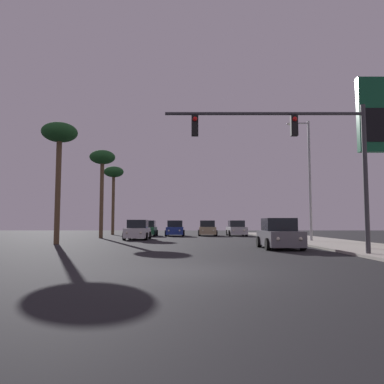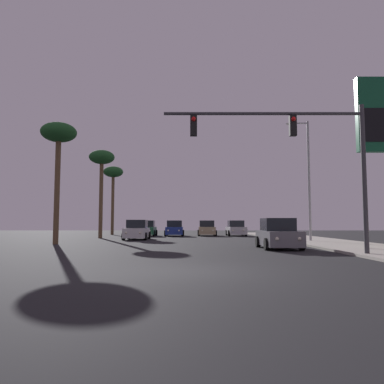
{
  "view_description": "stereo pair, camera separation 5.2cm",
  "coord_description": "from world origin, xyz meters",
  "px_view_note": "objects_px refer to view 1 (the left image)",
  "views": [
    {
      "loc": [
        0.0,
        -11.1,
        1.42
      ],
      "look_at": [
        -0.06,
        12.27,
        3.35
      ],
      "focal_mm": 35.0,
      "sensor_mm": 36.0,
      "label": 1
    },
    {
      "loc": [
        0.06,
        -11.1,
        1.42
      ],
      "look_at": [
        -0.06,
        12.27,
        3.35
      ],
      "focal_mm": 35.0,
      "sensor_mm": 36.0,
      "label": 2
    }
  ],
  "objects_px": {
    "gas_station_sign": "(378,124)",
    "palm_tree_near": "(60,139)",
    "palm_tree_mid": "(103,162)",
    "palm_tree_far": "(115,175)",
    "car_silver": "(237,229)",
    "car_grey": "(280,235)",
    "car_blue": "(176,229)",
    "car_tan": "(208,229)",
    "street_lamp": "(309,173)",
    "traffic_light_mast": "(306,145)",
    "car_green": "(148,229)",
    "car_white": "(139,231)"
  },
  "relations": [
    {
      "from": "car_silver",
      "to": "palm_tree_far",
      "type": "xyz_separation_m",
      "value": [
        -14.44,
        3.69,
        6.42
      ]
    },
    {
      "from": "car_blue",
      "to": "palm_tree_far",
      "type": "relative_size",
      "value": 0.52
    },
    {
      "from": "traffic_light_mast",
      "to": "palm_tree_mid",
      "type": "height_order",
      "value": "palm_tree_mid"
    },
    {
      "from": "car_silver",
      "to": "car_grey",
      "type": "distance_m",
      "value": 20.64
    },
    {
      "from": "car_grey",
      "to": "car_tan",
      "type": "bearing_deg",
      "value": -81.49
    },
    {
      "from": "palm_tree_near",
      "to": "car_grey",
      "type": "bearing_deg",
      "value": -17.34
    },
    {
      "from": "palm_tree_mid",
      "to": "palm_tree_far",
      "type": "height_order",
      "value": "palm_tree_mid"
    },
    {
      "from": "car_green",
      "to": "gas_station_sign",
      "type": "height_order",
      "value": "gas_station_sign"
    },
    {
      "from": "palm_tree_mid",
      "to": "palm_tree_far",
      "type": "relative_size",
      "value": 1.0
    },
    {
      "from": "car_blue",
      "to": "car_white",
      "type": "relative_size",
      "value": 1.0
    },
    {
      "from": "palm_tree_mid",
      "to": "car_silver",
      "type": "bearing_deg",
      "value": 25.18
    },
    {
      "from": "traffic_light_mast",
      "to": "gas_station_sign",
      "type": "relative_size",
      "value": 0.98
    },
    {
      "from": "car_silver",
      "to": "gas_station_sign",
      "type": "bearing_deg",
      "value": 100.65
    },
    {
      "from": "car_green",
      "to": "palm_tree_far",
      "type": "bearing_deg",
      "value": -42.83
    },
    {
      "from": "car_grey",
      "to": "palm_tree_far",
      "type": "xyz_separation_m",
      "value": [
        -14.36,
        24.33,
        6.42
      ]
    },
    {
      "from": "palm_tree_far",
      "to": "street_lamp",
      "type": "bearing_deg",
      "value": -43.43
    },
    {
      "from": "palm_tree_near",
      "to": "traffic_light_mast",
      "type": "bearing_deg",
      "value": -32.74
    },
    {
      "from": "palm_tree_far",
      "to": "car_silver",
      "type": "bearing_deg",
      "value": -14.34
    },
    {
      "from": "car_grey",
      "to": "palm_tree_mid",
      "type": "xyz_separation_m",
      "value": [
        -13.34,
        14.33,
        6.45
      ]
    },
    {
      "from": "car_green",
      "to": "car_grey",
      "type": "distance_m",
      "value": 22.35
    },
    {
      "from": "car_tan",
      "to": "car_silver",
      "type": "bearing_deg",
      "value": 175.9
    },
    {
      "from": "car_blue",
      "to": "street_lamp",
      "type": "relative_size",
      "value": 0.48
    },
    {
      "from": "car_grey",
      "to": "street_lamp",
      "type": "bearing_deg",
      "value": -118.77
    },
    {
      "from": "car_grey",
      "to": "palm_tree_far",
      "type": "distance_m",
      "value": 28.97
    },
    {
      "from": "car_blue",
      "to": "gas_station_sign",
      "type": "height_order",
      "value": "gas_station_sign"
    },
    {
      "from": "palm_tree_far",
      "to": "traffic_light_mast",
      "type": "bearing_deg",
      "value": -63.48
    },
    {
      "from": "gas_station_sign",
      "to": "car_silver",
      "type": "bearing_deg",
      "value": 102.41
    },
    {
      "from": "gas_station_sign",
      "to": "palm_tree_mid",
      "type": "distance_m",
      "value": 24.15
    },
    {
      "from": "car_blue",
      "to": "car_white",
      "type": "height_order",
      "value": "same"
    },
    {
      "from": "car_silver",
      "to": "car_green",
      "type": "bearing_deg",
      "value": 1.2
    },
    {
      "from": "street_lamp",
      "to": "gas_station_sign",
      "type": "relative_size",
      "value": 1.0
    },
    {
      "from": "car_white",
      "to": "street_lamp",
      "type": "relative_size",
      "value": 0.48
    },
    {
      "from": "car_white",
      "to": "palm_tree_far",
      "type": "relative_size",
      "value": 0.52
    },
    {
      "from": "car_silver",
      "to": "traffic_light_mast",
      "type": "bearing_deg",
      "value": 88.29
    },
    {
      "from": "car_white",
      "to": "palm_tree_mid",
      "type": "distance_m",
      "value": 8.04
    },
    {
      "from": "car_blue",
      "to": "car_tan",
      "type": "distance_m",
      "value": 3.62
    },
    {
      "from": "gas_station_sign",
      "to": "palm_tree_near",
      "type": "relative_size",
      "value": 1.09
    },
    {
      "from": "car_tan",
      "to": "street_lamp",
      "type": "relative_size",
      "value": 0.48
    },
    {
      "from": "car_silver",
      "to": "car_white",
      "type": "distance_m",
      "value": 13.27
    },
    {
      "from": "car_blue",
      "to": "car_white",
      "type": "distance_m",
      "value": 9.23
    },
    {
      "from": "palm_tree_far",
      "to": "car_tan",
      "type": "bearing_deg",
      "value": -16.82
    },
    {
      "from": "palm_tree_near",
      "to": "palm_tree_mid",
      "type": "distance_m",
      "value": 10.01
    },
    {
      "from": "car_blue",
      "to": "car_green",
      "type": "relative_size",
      "value": 1.0
    },
    {
      "from": "gas_station_sign",
      "to": "palm_tree_far",
      "type": "distance_m",
      "value": 32.2
    },
    {
      "from": "car_green",
      "to": "palm_tree_mid",
      "type": "distance_m",
      "value": 9.41
    },
    {
      "from": "car_blue",
      "to": "palm_tree_far",
      "type": "xyz_separation_m",
      "value": [
        -7.69,
        4.09,
        6.42
      ]
    },
    {
      "from": "palm_tree_near",
      "to": "car_silver",
      "type": "bearing_deg",
      "value": 49.45
    },
    {
      "from": "gas_station_sign",
      "to": "palm_tree_far",
      "type": "height_order",
      "value": "gas_station_sign"
    },
    {
      "from": "car_grey",
      "to": "traffic_light_mast",
      "type": "distance_m",
      "value": 6.16
    },
    {
      "from": "car_grey",
      "to": "traffic_light_mast",
      "type": "bearing_deg",
      "value": 91.33
    }
  ]
}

